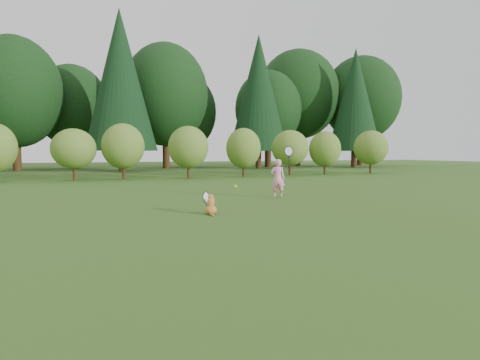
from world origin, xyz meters
name	(u,v)px	position (x,y,z in m)	size (l,w,h in m)	color
ground	(244,213)	(0.00, 0.00, 0.00)	(100.00, 100.00, 0.00)	#235016
shrub_row	(159,152)	(0.00, 13.00, 1.40)	(28.00, 3.00, 2.80)	#5C7B26
woodland_backdrop	(139,71)	(0.00, 23.00, 7.50)	(48.00, 10.00, 15.00)	black
child	(278,177)	(2.09, 2.59, 0.62)	(0.71, 0.50, 1.76)	#FE97BF
cat	(211,204)	(-0.77, 0.05, 0.24)	(0.46, 0.66, 0.64)	#B66F23
tennis_ball	(235,186)	(-0.17, 0.09, 0.61)	(0.07, 0.07, 0.07)	#96CD18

